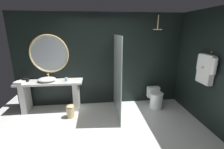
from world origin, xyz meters
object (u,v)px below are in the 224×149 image
round_wall_mirror (49,54)px  folded_hand_towel (19,83)px  vessel_sink (47,79)px  tumbler_cup (66,79)px  waste_bin (70,111)px  rain_shower_head (158,28)px  tissue_box (26,80)px  toilet (155,98)px  hanging_bathrobe (206,68)px

round_wall_mirror → folded_hand_towel: bearing=-151.7°
vessel_sink → tumbler_cup: 0.51m
round_wall_mirror → waste_bin: 1.62m
rain_shower_head → folded_hand_towel: 3.77m
tissue_box → waste_bin: 1.47m
toilet → folded_hand_towel: size_ratio=2.43×
rain_shower_head → waste_bin: (-2.28, -0.42, -2.01)m
toilet → rain_shower_head: bearing=123.4°
toilet → folded_hand_towel: (-3.60, 0.01, 0.59)m
rain_shower_head → folded_hand_towel: rain_shower_head is taller
toilet → waste_bin: 2.37m
tissue_box → folded_hand_towel: size_ratio=0.62×
rain_shower_head → folded_hand_towel: (-3.53, -0.09, -1.32)m
vessel_sink → hanging_bathrobe: 3.83m
vessel_sink → toilet: 3.03m
rain_shower_head → tissue_box: bearing=178.3°
tissue_box → tumbler_cup: bearing=-4.7°
waste_bin → folded_hand_towel: folded_hand_towel is taller
round_wall_mirror → folded_hand_towel: (-0.69, -0.37, -0.66)m
toilet → waste_bin: toilet is taller
toilet → tissue_box: bearing=176.8°
rain_shower_head → hanging_bathrobe: (0.77, -0.97, -0.84)m
hanging_bathrobe → toilet: (-0.71, 0.88, -1.07)m
vessel_sink → round_wall_mirror: bearing=76.3°
vessel_sink → tissue_box: bearing=174.2°
toilet → tumbler_cup: bearing=177.5°
vessel_sink → folded_hand_towel: size_ratio=2.09×
tissue_box → rain_shower_head: (3.46, -0.10, 1.31)m
hanging_bathrobe → folded_hand_towel: size_ratio=3.14×
vessel_sink → tumbler_cup: size_ratio=4.86×
rain_shower_head → hanging_bathrobe: bearing=-51.7°
rain_shower_head → round_wall_mirror: bearing=174.3°
vessel_sink → round_wall_mirror: 0.68m
round_wall_mirror → toilet: size_ratio=1.89×
tissue_box → vessel_sink: bearing=-5.8°
vessel_sink → folded_hand_towel: vessel_sink is taller
tissue_box → round_wall_mirror: (0.62, 0.18, 0.65)m
tissue_box → hanging_bathrobe: bearing=-14.3°
vessel_sink → waste_bin: size_ratio=1.41×
hanging_bathrobe → vessel_sink: bearing=164.5°
tissue_box → hanging_bathrobe: size_ratio=0.20×
hanging_bathrobe → waste_bin: (-3.05, 0.56, -1.17)m
tumbler_cup → toilet: tumbler_cup is taller
vessel_sink → folded_hand_towel: (-0.63, -0.13, -0.02)m
round_wall_mirror → folded_hand_towel: 1.03m
folded_hand_towel → toilet: bearing=-0.1°
toilet → round_wall_mirror: bearing=172.6°
round_wall_mirror → toilet: round_wall_mirror is taller
rain_shower_head → toilet: 1.92m
tumbler_cup → rain_shower_head: size_ratio=0.27×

